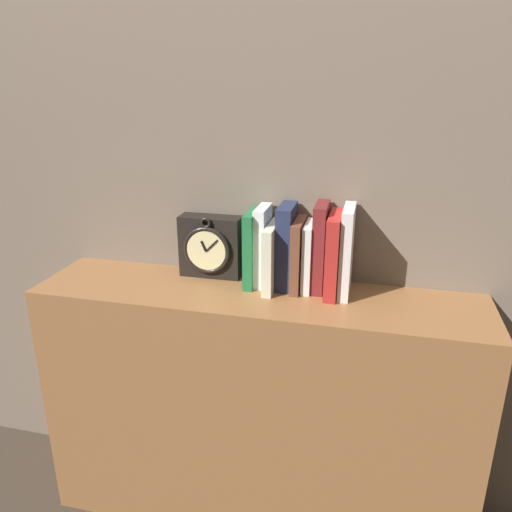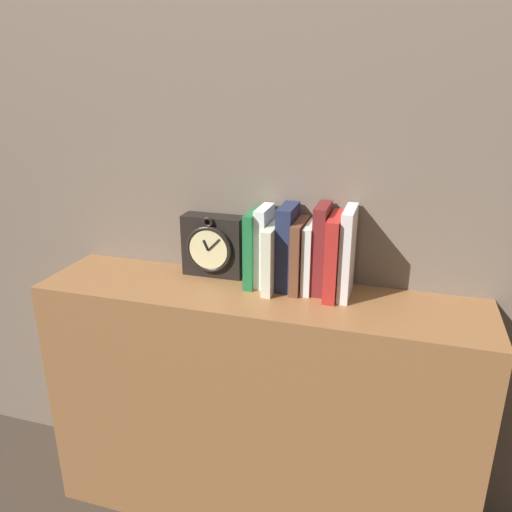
{
  "view_description": "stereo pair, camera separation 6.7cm",
  "coord_description": "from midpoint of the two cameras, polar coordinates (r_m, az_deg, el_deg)",
  "views": [
    {
      "loc": [
        0.29,
        -1.2,
        1.31
      ],
      "look_at": [
        0.0,
        0.0,
        0.86
      ],
      "focal_mm": 35.0,
      "sensor_mm": 36.0,
      "label": 1
    },
    {
      "loc": [
        0.36,
        -1.18,
        1.31
      ],
      "look_at": [
        0.0,
        0.0,
        0.86
      ],
      "focal_mm": 35.0,
      "sensor_mm": 36.0,
      "label": 2
    }
  ],
  "objects": [
    {
      "name": "ground_plane",
      "position": [
        1.8,
        -1.19,
        -26.77
      ],
      "size": [
        12.0,
        12.0,
        0.0
      ],
      "primitive_type": "plane",
      "color": "#3D3328"
    },
    {
      "name": "wall_back",
      "position": [
        1.39,
        0.28,
        19.64
      ],
      "size": [
        6.0,
        0.05,
        2.6
      ],
      "color": "#756656",
      "rests_on": "ground_plane"
    },
    {
      "name": "bookshelf",
      "position": [
        1.54,
        -1.29,
        -17.15
      ],
      "size": [
        1.23,
        0.28,
        0.75
      ],
      "color": "#936038",
      "rests_on": "ground_plane"
    },
    {
      "name": "clock",
      "position": [
        1.45,
        -6.55,
        1.06
      ],
      "size": [
        0.18,
        0.08,
        0.19
      ],
      "color": "black",
      "rests_on": "bookshelf"
    },
    {
      "name": "book_slot0_green",
      "position": [
        1.38,
        -1.78,
        0.9
      ],
      "size": [
        0.03,
        0.13,
        0.21
      ],
      "color": "#1F6C39",
      "rests_on": "bookshelf"
    },
    {
      "name": "book_slot1_white",
      "position": [
        1.38,
        -0.57,
        1.15
      ],
      "size": [
        0.03,
        0.11,
        0.22
      ],
      "color": "white",
      "rests_on": "bookshelf"
    },
    {
      "name": "book_slot2_cream",
      "position": [
        1.36,
        0.47,
        -0.06
      ],
      "size": [
        0.03,
        0.16,
        0.18
      ],
      "color": "beige",
      "rests_on": "bookshelf"
    },
    {
      "name": "book_slot3_navy",
      "position": [
        1.36,
        2.06,
        1.07
      ],
      "size": [
        0.04,
        0.12,
        0.23
      ],
      "color": "#222B4B",
      "rests_on": "bookshelf"
    },
    {
      "name": "book_slot4_brown",
      "position": [
        1.35,
        3.45,
        0.12
      ],
      "size": [
        0.03,
        0.13,
        0.19
      ],
      "color": "brown",
      "rests_on": "bookshelf"
    },
    {
      "name": "book_slot5_white",
      "position": [
        1.36,
        4.67,
        -0.04
      ],
      "size": [
        0.02,
        0.12,
        0.19
      ],
      "color": "silver",
      "rests_on": "bookshelf"
    },
    {
      "name": "book_slot6_maroon",
      "position": [
        1.35,
        5.94,
        0.97
      ],
      "size": [
        0.03,
        0.11,
        0.24
      ],
      "color": "maroon",
      "rests_on": "bookshelf"
    },
    {
      "name": "book_slot7_red",
      "position": [
        1.33,
        7.46,
        0.16
      ],
      "size": [
        0.03,
        0.15,
        0.22
      ],
      "color": "#B52622",
      "rests_on": "bookshelf"
    },
    {
      "name": "book_slot8_white",
      "position": [
        1.33,
        8.92,
        0.53
      ],
      "size": [
        0.03,
        0.14,
        0.24
      ],
      "color": "white",
      "rests_on": "bookshelf"
    }
  ]
}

